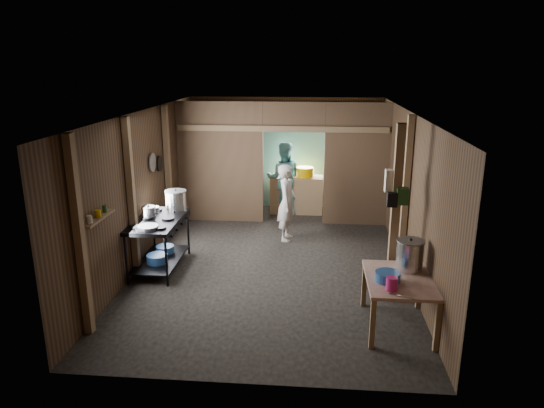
# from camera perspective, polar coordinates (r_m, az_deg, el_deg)

# --- Properties ---
(floor) EXTENTS (4.50, 7.00, 0.00)m
(floor) POSITION_cam_1_polar(r_m,az_deg,el_deg) (8.82, 0.11, -6.51)
(floor) COLOR black
(floor) RESTS_ON ground
(ceiling) EXTENTS (4.50, 7.00, 0.00)m
(ceiling) POSITION_cam_1_polar(r_m,az_deg,el_deg) (8.18, 0.12, 10.54)
(ceiling) COLOR #433F39
(ceiling) RESTS_ON ground
(wall_back) EXTENTS (4.50, 0.00, 2.60)m
(wall_back) POSITION_cam_1_polar(r_m,az_deg,el_deg) (11.82, 1.56, 5.93)
(wall_back) COLOR #4B331C
(wall_back) RESTS_ON ground
(wall_front) EXTENTS (4.50, 0.00, 2.60)m
(wall_front) POSITION_cam_1_polar(r_m,az_deg,el_deg) (5.12, -3.22, -8.16)
(wall_front) COLOR #4B331C
(wall_front) RESTS_ON ground
(wall_left) EXTENTS (0.00, 7.00, 2.60)m
(wall_left) POSITION_cam_1_polar(r_m,az_deg,el_deg) (8.88, -14.52, 1.95)
(wall_left) COLOR #4B331C
(wall_left) RESTS_ON ground
(wall_right) EXTENTS (0.00, 7.00, 2.60)m
(wall_right) POSITION_cam_1_polar(r_m,az_deg,el_deg) (8.52, 15.37, 1.30)
(wall_right) COLOR #4B331C
(wall_right) RESTS_ON ground
(partition_left) EXTENTS (1.85, 0.10, 2.60)m
(partition_left) POSITION_cam_1_polar(r_m,az_deg,el_deg) (10.71, -5.98, 4.78)
(partition_left) COLOR brown
(partition_left) RESTS_ON floor
(partition_right) EXTENTS (1.35, 0.10, 2.60)m
(partition_right) POSITION_cam_1_polar(r_m,az_deg,el_deg) (10.56, 9.71, 4.46)
(partition_right) COLOR brown
(partition_right) RESTS_ON floor
(partition_header) EXTENTS (1.30, 0.10, 0.60)m
(partition_header) POSITION_cam_1_polar(r_m,az_deg,el_deg) (10.38, 2.56, 10.07)
(partition_header) COLOR brown
(partition_header) RESTS_ON wall_back
(turquoise_panel) EXTENTS (4.40, 0.06, 2.50)m
(turquoise_panel) POSITION_cam_1_polar(r_m,az_deg,el_deg) (11.77, 1.54, 5.64)
(turquoise_panel) COLOR #66B2A8
(turquoise_panel) RESTS_ON wall_back
(back_counter) EXTENTS (1.20, 0.50, 0.85)m
(back_counter) POSITION_cam_1_polar(r_m,az_deg,el_deg) (11.46, 2.85, 1.11)
(back_counter) COLOR olive
(back_counter) RESTS_ON floor
(wall_clock) EXTENTS (0.20, 0.03, 0.20)m
(wall_clock) POSITION_cam_1_polar(r_m,az_deg,el_deg) (11.62, 2.79, 8.74)
(wall_clock) COLOR beige
(wall_clock) RESTS_ON wall_back
(post_left_a) EXTENTS (0.10, 0.12, 2.60)m
(post_left_a) POSITION_cam_1_polar(r_m,az_deg,el_deg) (6.56, -21.31, -3.70)
(post_left_a) COLOR olive
(post_left_a) RESTS_ON floor
(post_left_b) EXTENTS (0.10, 0.12, 2.60)m
(post_left_b) POSITION_cam_1_polar(r_m,az_deg,el_deg) (8.13, -15.88, 0.55)
(post_left_b) COLOR olive
(post_left_b) RESTS_ON floor
(post_left_c) EXTENTS (0.10, 0.12, 2.60)m
(post_left_c) POSITION_cam_1_polar(r_m,az_deg,el_deg) (9.97, -11.90, 3.65)
(post_left_c) COLOR olive
(post_left_c) RESTS_ON floor
(post_right) EXTENTS (0.10, 0.12, 2.60)m
(post_right) POSITION_cam_1_polar(r_m,az_deg,el_deg) (8.32, 15.13, 0.96)
(post_right) COLOR olive
(post_right) RESTS_ON floor
(post_free) EXTENTS (0.12, 0.12, 2.60)m
(post_free) POSITION_cam_1_polar(r_m,az_deg,el_deg) (7.22, 14.01, -1.26)
(post_free) COLOR olive
(post_free) RESTS_ON floor
(cross_beam) EXTENTS (4.40, 0.12, 0.12)m
(cross_beam) POSITION_cam_1_polar(r_m,az_deg,el_deg) (10.37, 1.13, 8.69)
(cross_beam) COLOR olive
(cross_beam) RESTS_ON wall_left
(pan_lid_big) EXTENTS (0.03, 0.34, 0.34)m
(pan_lid_big) POSITION_cam_1_polar(r_m,az_deg,el_deg) (9.16, -13.62, 4.69)
(pan_lid_big) COLOR slate
(pan_lid_big) RESTS_ON wall_left
(pan_lid_small) EXTENTS (0.03, 0.30, 0.30)m
(pan_lid_small) POSITION_cam_1_polar(r_m,az_deg,el_deg) (9.55, -12.84, 4.59)
(pan_lid_small) COLOR black
(pan_lid_small) RESTS_ON wall_left
(wall_shelf) EXTENTS (0.14, 0.80, 0.03)m
(wall_shelf) POSITION_cam_1_polar(r_m,az_deg,el_deg) (6.94, -19.41, -1.56)
(wall_shelf) COLOR olive
(wall_shelf) RESTS_ON wall_left
(jar_white) EXTENTS (0.07, 0.07, 0.10)m
(jar_white) POSITION_cam_1_polar(r_m,az_deg,el_deg) (6.71, -20.31, -1.68)
(jar_white) COLOR beige
(jar_white) RESTS_ON wall_shelf
(jar_yellow) EXTENTS (0.08, 0.08, 0.10)m
(jar_yellow) POSITION_cam_1_polar(r_m,az_deg,el_deg) (6.92, -19.46, -1.05)
(jar_yellow) COLOR #D2A003
(jar_yellow) RESTS_ON wall_shelf
(jar_green) EXTENTS (0.06, 0.06, 0.10)m
(jar_green) POSITION_cam_1_polar(r_m,az_deg,el_deg) (7.11, -18.75, -0.53)
(jar_green) COLOR #1F481D
(jar_green) RESTS_ON wall_shelf
(bag_white) EXTENTS (0.22, 0.15, 0.32)m
(bag_white) POSITION_cam_1_polar(r_m,az_deg,el_deg) (7.17, 13.78, 2.60)
(bag_white) COLOR beige
(bag_white) RESTS_ON post_free
(bag_green) EXTENTS (0.16, 0.12, 0.24)m
(bag_green) POSITION_cam_1_polar(r_m,az_deg,el_deg) (7.10, 14.80, 0.90)
(bag_green) COLOR #1F481D
(bag_green) RESTS_ON post_free
(bag_black) EXTENTS (0.14, 0.10, 0.20)m
(bag_black) POSITION_cam_1_polar(r_m,az_deg,el_deg) (7.07, 13.68, 0.49)
(bag_black) COLOR black
(bag_black) RESTS_ON post_free
(gas_range) EXTENTS (0.76, 1.49, 0.88)m
(gas_range) POSITION_cam_1_polar(r_m,az_deg,el_deg) (8.56, -12.86, -4.51)
(gas_range) COLOR black
(gas_range) RESTS_ON floor
(prep_table) EXTENTS (0.86, 1.18, 0.70)m
(prep_table) POSITION_cam_1_polar(r_m,az_deg,el_deg) (6.83, 14.32, -10.94)
(prep_table) COLOR tan
(prep_table) RESTS_ON floor
(stove_pot_large) EXTENTS (0.40, 0.40, 0.37)m
(stove_pot_large) POSITION_cam_1_polar(r_m,az_deg,el_deg) (8.81, -11.01, 0.36)
(stove_pot_large) COLOR silver
(stove_pot_large) RESTS_ON gas_range
(stove_pot_med) EXTENTS (0.25, 0.25, 0.21)m
(stove_pot_med) POSITION_cam_1_polar(r_m,az_deg,el_deg) (8.51, -14.03, -0.98)
(stove_pot_med) COLOR silver
(stove_pot_med) RESTS_ON gas_range
(stove_saucepan) EXTENTS (0.20, 0.20, 0.10)m
(stove_saucepan) POSITION_cam_1_polar(r_m,az_deg,el_deg) (8.81, -13.36, -0.61)
(stove_saucepan) COLOR silver
(stove_saucepan) RESTS_ON gas_range
(frying_pan) EXTENTS (0.52, 0.63, 0.07)m
(frying_pan) POSITION_cam_1_polar(r_m,az_deg,el_deg) (7.96, -14.13, -2.62)
(frying_pan) COLOR slate
(frying_pan) RESTS_ON gas_range
(blue_tub_front) EXTENTS (0.35, 0.35, 0.14)m
(blue_tub_front) POSITION_cam_1_polar(r_m,az_deg,el_deg) (8.48, -13.11, -6.15)
(blue_tub_front) COLOR #26508B
(blue_tub_front) RESTS_ON gas_range
(blue_tub_back) EXTENTS (0.31, 0.31, 0.13)m
(blue_tub_back) POSITION_cam_1_polar(r_m,az_deg,el_deg) (8.88, -12.24, -5.12)
(blue_tub_back) COLOR #26508B
(blue_tub_back) RESTS_ON gas_range
(stock_pot) EXTENTS (0.41, 0.41, 0.44)m
(stock_pot) POSITION_cam_1_polar(r_m,az_deg,el_deg) (6.91, 15.59, -5.75)
(stock_pot) COLOR silver
(stock_pot) RESTS_ON prep_table
(wash_basin) EXTENTS (0.32, 0.32, 0.12)m
(wash_basin) POSITION_cam_1_polar(r_m,az_deg,el_deg) (6.54, 13.20, -8.14)
(wash_basin) COLOR #26508B
(wash_basin) RESTS_ON prep_table
(pink_bucket) EXTENTS (0.19, 0.19, 0.17)m
(pink_bucket) POSITION_cam_1_polar(r_m,az_deg,el_deg) (6.30, 13.65, -8.92)
(pink_bucket) COLOR #BC2272
(pink_bucket) RESTS_ON prep_table
(knife) EXTENTS (0.29, 0.14, 0.01)m
(knife) POSITION_cam_1_polar(r_m,az_deg,el_deg) (6.20, 14.73, -10.21)
(knife) COLOR silver
(knife) RESTS_ON prep_table
(yellow_tub) EXTENTS (0.40, 0.40, 0.22)m
(yellow_tub) POSITION_cam_1_polar(r_m,az_deg,el_deg) (11.33, 3.79, 3.70)
(yellow_tub) COLOR #D2A003
(yellow_tub) RESTS_ON back_counter
(cook) EXTENTS (0.41, 0.58, 1.51)m
(cook) POSITION_cam_1_polar(r_m,az_deg,el_deg) (9.60, 1.74, 0.16)
(cook) COLOR beige
(cook) RESTS_ON floor
(worker_back) EXTENTS (0.83, 0.66, 1.65)m
(worker_back) POSITION_cam_1_polar(r_m,az_deg,el_deg) (11.32, 1.34, 3.02)
(worker_back) COLOR teal
(worker_back) RESTS_ON floor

